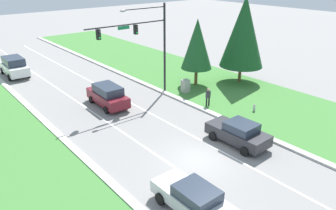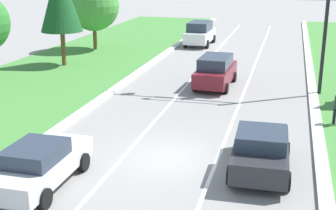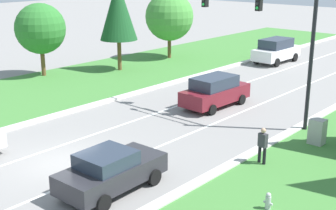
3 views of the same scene
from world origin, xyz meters
The scene contains 10 objects.
ground_plane centered at (0.00, 0.00, 0.00)m, with size 160.00×160.00×0.00m, color gray.
curb_strip_right centered at (5.65, 0.00, 0.07)m, with size 0.50×90.00×0.15m.
curb_strip_left centered at (-5.65, 0.00, 0.07)m, with size 0.50×90.00×0.15m.
lane_stripe_inner_left centered at (-1.80, 0.00, 0.00)m, with size 0.14×81.00×0.01m.
lane_stripe_inner_right centered at (1.80, 0.00, 0.00)m, with size 0.14×81.00×0.01m.
white_suv centered at (-3.76, 25.39, 1.09)m, with size 2.28×5.11×2.11m.
charcoal_sedan centered at (3.45, -0.28, 0.83)m, with size 2.21×4.40×1.63m.
burgundy_suv centered at (-0.05, 11.25, 0.96)m, with size 2.21×4.76×1.88m.
silver_sedan centered at (-3.65, -3.34, 0.80)m, with size 2.01×4.57×1.55m.
oak_near_left_tree centered at (-11.90, 20.58, 3.79)m, with size 4.29×4.29×5.94m.
Camera 2 is at (4.17, -16.16, 7.32)m, focal length 50.00 mm.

